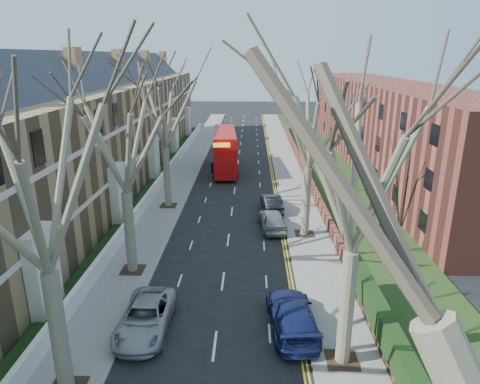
{
  "coord_description": "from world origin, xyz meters",
  "views": [
    {
      "loc": [
        1.63,
        -7.75,
        12.91
      ],
      "look_at": [
        0.84,
        21.89,
        3.41
      ],
      "focal_mm": 32.0,
      "sensor_mm": 36.0,
      "label": 1
    }
  ],
  "objects": [
    {
      "name": "pavement_left",
      "position": [
        -6.0,
        39.0,
        0.06
      ],
      "size": [
        3.0,
        102.0,
        0.12
      ],
      "primitive_type": "cube",
      "color": "slate",
      "rests_on": "ground"
    },
    {
      "name": "pavement_right",
      "position": [
        6.0,
        39.0,
        0.06
      ],
      "size": [
        3.0,
        102.0,
        0.12
      ],
      "primitive_type": "cube",
      "color": "slate",
      "rests_on": "ground"
    },
    {
      "name": "terrace_left",
      "position": [
        -13.65,
        31.0,
        5.53
      ],
      "size": [
        9.7,
        78.0,
        13.6
      ],
      "color": "olive",
      "rests_on": "ground"
    },
    {
      "name": "flats_right",
      "position": [
        17.46,
        43.0,
        4.98
      ],
      "size": [
        13.97,
        54.0,
        10.0
      ],
      "color": "brown",
      "rests_on": "ground"
    },
    {
      "name": "front_wall_left",
      "position": [
        -7.65,
        31.0,
        0.62
      ],
      "size": [
        0.3,
        78.0,
        1.0
      ],
      "color": "white",
      "rests_on": "ground"
    },
    {
      "name": "grass_verge_right",
      "position": [
        10.5,
        39.0,
        0.15
      ],
      "size": [
        6.0,
        102.0,
        0.06
      ],
      "color": "#1E3312",
      "rests_on": "ground"
    },
    {
      "name": "tree_left_mid",
      "position": [
        -5.7,
        6.0,
        9.56
      ],
      "size": [
        10.5,
        10.5,
        14.71
      ],
      "color": "#645D47",
      "rests_on": "ground"
    },
    {
      "name": "tree_left_far",
      "position": [
        -5.7,
        16.0,
        9.24
      ],
      "size": [
        10.15,
        10.15,
        14.22
      ],
      "color": "#645D47",
      "rests_on": "ground"
    },
    {
      "name": "tree_left_dist",
      "position": [
        -5.7,
        28.0,
        9.56
      ],
      "size": [
        10.5,
        10.5,
        14.71
      ],
      "color": "#645D47",
      "rests_on": "ground"
    },
    {
      "name": "tree_right_mid",
      "position": [
        5.7,
        8.0,
        9.56
      ],
      "size": [
        10.5,
        10.5,
        14.71
      ],
      "color": "#645D47",
      "rests_on": "ground"
    },
    {
      "name": "tree_right_far",
      "position": [
        5.7,
        22.0,
        9.24
      ],
      "size": [
        10.15,
        10.15,
        14.22
      ],
      "color": "#645D47",
      "rests_on": "ground"
    },
    {
      "name": "double_decker_bus",
      "position": [
        -1.41,
        40.65,
        2.24
      ],
      "size": [
        3.37,
        11.05,
        4.56
      ],
      "rotation": [
        0.0,
        0.0,
        3.22
      ],
      "color": "#A90C0D",
      "rests_on": "ground"
    },
    {
      "name": "car_left_far",
      "position": [
        -3.46,
        10.12,
        0.71
      ],
      "size": [
        2.41,
        5.14,
        1.42
      ],
      "primitive_type": "imported",
      "rotation": [
        0.0,
        0.0,
        -0.01
      ],
      "color": "#96969B",
      "rests_on": "ground"
    },
    {
      "name": "car_right_near",
      "position": [
        3.7,
        10.39,
        0.78
      ],
      "size": [
        2.54,
        5.51,
        1.56
      ],
      "primitive_type": "imported",
      "rotation": [
        0.0,
        0.0,
        3.21
      ],
      "color": "navy",
      "rests_on": "ground"
    },
    {
      "name": "car_right_mid",
      "position": [
        3.3,
        23.21,
        0.78
      ],
      "size": [
        2.35,
        4.76,
        1.56
      ],
      "primitive_type": "imported",
      "rotation": [
        0.0,
        0.0,
        3.25
      ],
      "color": "gray",
      "rests_on": "ground"
    },
    {
      "name": "car_right_far",
      "position": [
        3.45,
        27.36,
        0.71
      ],
      "size": [
        1.95,
        4.45,
        1.42
      ],
      "primitive_type": "imported",
      "rotation": [
        0.0,
        0.0,
        3.25
      ],
      "color": "black",
      "rests_on": "ground"
    }
  ]
}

